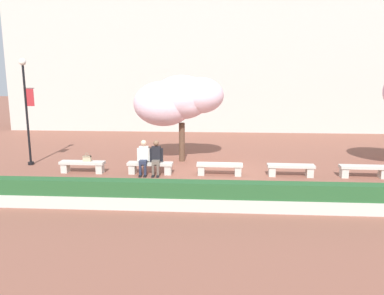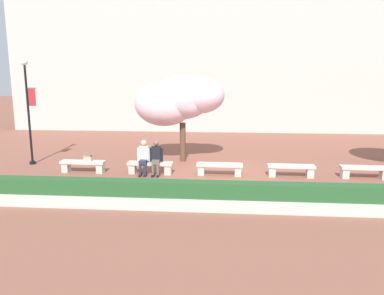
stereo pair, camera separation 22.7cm
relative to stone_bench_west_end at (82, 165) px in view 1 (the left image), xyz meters
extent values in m
plane|color=brown|center=(5.22, 0.00, -0.30)|extent=(100.00, 100.00, 0.00)
cube|color=#B7B2A8|center=(5.22, 12.61, 4.69)|extent=(28.00, 4.00, 9.99)
cube|color=#BCB7AD|center=(0.00, 0.00, 0.10)|extent=(1.71, 0.45, 0.10)
cube|color=#BCB7AD|center=(-0.68, 0.01, -0.13)|extent=(0.25, 0.34, 0.35)
cube|color=#BCB7AD|center=(0.68, -0.01, -0.13)|extent=(0.25, 0.34, 0.35)
cube|color=#BCB7AD|center=(2.61, 0.00, 0.10)|extent=(1.71, 0.45, 0.10)
cube|color=#BCB7AD|center=(1.93, 0.01, -0.13)|extent=(0.25, 0.34, 0.35)
cube|color=#BCB7AD|center=(3.29, -0.01, -0.13)|extent=(0.25, 0.34, 0.35)
cube|color=#BCB7AD|center=(5.22, 0.00, 0.10)|extent=(1.71, 0.45, 0.10)
cube|color=#BCB7AD|center=(4.54, 0.01, -0.13)|extent=(0.25, 0.34, 0.35)
cube|color=#BCB7AD|center=(5.90, -0.01, -0.13)|extent=(0.25, 0.34, 0.35)
cube|color=#BCB7AD|center=(7.83, 0.00, 0.10)|extent=(1.71, 0.45, 0.10)
cube|color=#BCB7AD|center=(7.15, 0.01, -0.13)|extent=(0.25, 0.34, 0.35)
cube|color=#BCB7AD|center=(8.51, -0.01, -0.13)|extent=(0.25, 0.34, 0.35)
cube|color=#BCB7AD|center=(10.44, 0.00, 0.10)|extent=(1.71, 0.45, 0.10)
cube|color=#BCB7AD|center=(9.76, 0.01, -0.13)|extent=(0.25, 0.34, 0.35)
cube|color=#BCB7AD|center=(11.12, -0.01, -0.13)|extent=(0.25, 0.34, 0.35)
cube|color=black|center=(2.31, -0.42, -0.27)|extent=(0.11, 0.22, 0.06)
cylinder|color=#23283D|center=(2.30, -0.36, -0.06)|extent=(0.10, 0.10, 0.42)
cube|color=black|center=(2.49, -0.41, -0.27)|extent=(0.11, 0.22, 0.06)
cylinder|color=#23283D|center=(2.48, -0.35, -0.06)|extent=(0.10, 0.10, 0.42)
cube|color=#23283D|center=(2.38, -0.18, 0.21)|extent=(0.30, 0.41, 0.12)
cube|color=silver|center=(2.37, 0.04, 0.48)|extent=(0.35, 0.24, 0.54)
sphere|color=beige|center=(2.37, 0.04, 0.88)|extent=(0.21, 0.21, 0.21)
cylinder|color=silver|center=(2.16, 0.01, 0.44)|extent=(0.09, 0.09, 0.50)
cylinder|color=silver|center=(2.58, 0.03, 0.44)|extent=(0.09, 0.09, 0.50)
cube|color=black|center=(2.78, -0.42, -0.27)|extent=(0.11, 0.23, 0.06)
cylinder|color=brown|center=(2.78, -0.36, -0.06)|extent=(0.10, 0.10, 0.42)
cube|color=black|center=(2.96, -0.41, -0.27)|extent=(0.11, 0.23, 0.06)
cylinder|color=brown|center=(2.96, -0.35, -0.06)|extent=(0.10, 0.10, 0.42)
cube|color=brown|center=(2.86, -0.18, 0.21)|extent=(0.30, 0.42, 0.12)
cube|color=black|center=(2.85, 0.04, 0.48)|extent=(0.35, 0.24, 0.54)
sphere|color=brown|center=(2.85, 0.04, 0.88)|extent=(0.21, 0.21, 0.21)
cylinder|color=black|center=(2.64, 0.01, 0.44)|extent=(0.09, 0.09, 0.50)
cylinder|color=black|center=(3.06, 0.03, 0.44)|extent=(0.09, 0.09, 0.50)
cube|color=tan|center=(0.20, -0.02, 0.26)|extent=(0.30, 0.14, 0.22)
cube|color=gray|center=(0.20, -0.02, 0.35)|extent=(0.30, 0.15, 0.04)
torus|color=#807259|center=(0.20, -0.02, 0.42)|extent=(0.14, 0.02, 0.14)
cylinder|color=#513828|center=(3.60, 2.23, 0.53)|extent=(0.25, 0.25, 1.67)
ellipsoid|color=#F4CCDB|center=(3.60, 2.23, 2.45)|extent=(2.46, 2.21, 1.85)
ellipsoid|color=#F4CCDB|center=(2.83, 2.20, 2.18)|extent=(2.53, 2.30, 1.90)
ellipsoid|color=#F4CCDB|center=(4.38, 2.20, 2.54)|extent=(2.00, 2.00, 1.50)
cylinder|color=black|center=(-2.62, 1.14, -0.24)|extent=(0.24, 0.24, 0.12)
cylinder|color=black|center=(-2.62, 1.14, 1.72)|extent=(0.09, 0.09, 4.05)
sphere|color=white|center=(-2.62, 1.14, 3.89)|extent=(0.28, 0.28, 0.28)
cylinder|color=black|center=(-2.42, 1.14, 2.86)|extent=(0.40, 0.02, 0.02)
cube|color=maroon|center=(-2.42, 1.14, 2.49)|extent=(0.30, 0.02, 0.70)
cube|color=#BCB7AD|center=(5.22, -3.65, -0.12)|extent=(15.46, 0.50, 0.36)
cube|color=#235128|center=(5.22, -3.65, 0.28)|extent=(15.36, 0.44, 0.44)
camera|label=1|loc=(5.09, -13.55, 3.39)|focal=35.00mm
camera|label=2|loc=(5.32, -13.53, 3.39)|focal=35.00mm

